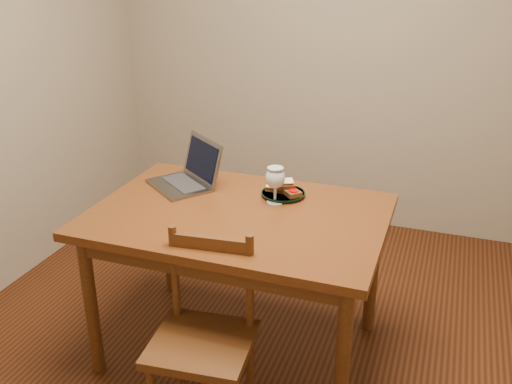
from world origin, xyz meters
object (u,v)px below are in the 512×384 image
(table, at_px, (239,229))
(milk_glass, at_px, (275,185))
(plate, at_px, (283,194))
(chair, at_px, (203,330))
(laptop, at_px, (190,173))

(table, distance_m, milk_glass, 0.26)
(plate, distance_m, milk_glass, 0.12)
(chair, bearing_deg, plate, 76.58)
(milk_glass, distance_m, laptop, 0.47)
(laptop, bearing_deg, plate, 38.88)
(plate, xyz_separation_m, laptop, (-0.48, -0.02, 0.05))
(chair, relative_size, plate, 2.01)
(table, relative_size, milk_glass, 7.40)
(table, distance_m, chair, 0.53)
(laptop, bearing_deg, milk_glass, 28.09)
(table, relative_size, chair, 3.08)
(table, xyz_separation_m, laptop, (-0.34, 0.23, 0.15))
(milk_glass, relative_size, laptop, 0.42)
(table, xyz_separation_m, chair, (0.04, -0.48, -0.20))
(table, relative_size, laptop, 3.11)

